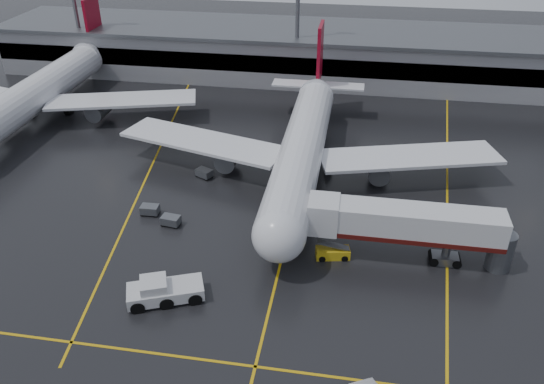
# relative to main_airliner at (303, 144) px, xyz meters

# --- Properties ---
(ground) EXTENTS (220.00, 220.00, 0.00)m
(ground) POSITION_rel_main_airliner_xyz_m (0.00, -9.70, -4.21)
(ground) COLOR black
(ground) RESTS_ON ground
(apron_line_centre) EXTENTS (0.25, 90.00, 0.02)m
(apron_line_centre) POSITION_rel_main_airliner_xyz_m (0.00, -9.70, -4.20)
(apron_line_centre) COLOR gold
(apron_line_centre) RESTS_ON ground
(apron_line_stop) EXTENTS (60.00, 0.25, 0.02)m
(apron_line_stop) POSITION_rel_main_airliner_xyz_m (0.00, -31.70, -4.20)
(apron_line_stop) COLOR gold
(apron_line_stop) RESTS_ON ground
(apron_line_left) EXTENTS (9.99, 69.35, 0.02)m
(apron_line_left) POSITION_rel_main_airliner_xyz_m (-20.00, 0.30, -4.20)
(apron_line_left) COLOR gold
(apron_line_left) RESTS_ON ground
(apron_line_right) EXTENTS (7.57, 69.64, 0.02)m
(apron_line_right) POSITION_rel_main_airliner_xyz_m (18.00, 0.30, -4.20)
(apron_line_right) COLOR gold
(apron_line_right) RESTS_ON ground
(terminal) EXTENTS (122.00, 19.00, 8.60)m
(terminal) POSITION_rel_main_airliner_xyz_m (0.00, 38.23, 0.11)
(terminal) COLOR gray
(terminal) RESTS_ON ground
(light_mast_mid) EXTENTS (3.00, 1.20, 25.45)m
(light_mast_mid) POSITION_rel_main_airliner_xyz_m (-5.00, 32.30, 10.27)
(light_mast_mid) COLOR #595B60
(light_mast_mid) RESTS_ON ground
(main_airliner) EXTENTS (48.80, 45.60, 14.10)m
(main_airliner) POSITION_rel_main_airliner_xyz_m (0.00, 0.00, 0.00)
(main_airliner) COLOR silver
(main_airliner) RESTS_ON ground
(second_airliner) EXTENTS (48.80, 45.60, 14.10)m
(second_airliner) POSITION_rel_main_airliner_xyz_m (-42.00, 12.00, 0.00)
(second_airliner) COLOR silver
(second_airliner) RESTS_ON ground
(jet_bridge) EXTENTS (19.90, 3.40, 6.05)m
(jet_bridge) POSITION_rel_main_airliner_xyz_m (11.87, -15.70, -0.28)
(jet_bridge) COLOR silver
(jet_bridge) RESTS_ON ground
(pushback_tractor) EXTENTS (7.31, 5.04, 2.42)m
(pushback_tractor) POSITION_rel_main_airliner_xyz_m (-9.64, -25.44, -3.24)
(pushback_tractor) COLOR silver
(pushback_tractor) RESTS_ON ground
(belt_loader) EXTENTS (3.58, 2.12, 2.13)m
(belt_loader) POSITION_rel_main_airliner_xyz_m (5.01, -16.67, -3.68)
(belt_loader) COLOR gold
(belt_loader) RESTS_ON ground
(baggage_cart_a) EXTENTS (2.15, 1.55, 1.12)m
(baggage_cart_a) POSITION_rel_main_airliner_xyz_m (-12.84, -13.88, -3.58)
(baggage_cart_a) COLOR #595B60
(baggage_cart_a) RESTS_ON ground
(baggage_cart_b) EXTENTS (2.04, 1.36, 1.12)m
(baggage_cart_b) POSITION_rel_main_airliner_xyz_m (-15.87, -12.20, -3.58)
(baggage_cart_b) COLOR #595B60
(baggage_cart_b) RESTS_ON ground
(baggage_cart_c) EXTENTS (2.37, 2.07, 1.12)m
(baggage_cart_c) POSITION_rel_main_airliner_xyz_m (-12.13, -2.93, -3.58)
(baggage_cart_c) COLOR #595B60
(baggage_cart_c) RESTS_ON ground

